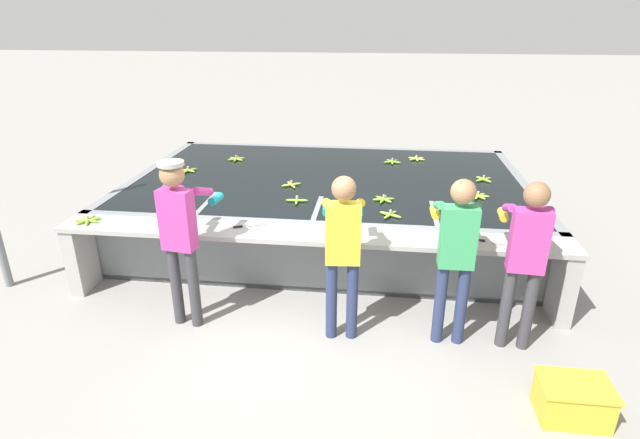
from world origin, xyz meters
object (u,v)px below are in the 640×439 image
Objects in this scene: banana_bunch_floating_8 at (291,185)px; knife_1 at (487,241)px; banana_bunch_floating_1 at (478,196)px; banana_bunch_floating_6 at (236,159)px; banana_bunch_floating_2 at (484,179)px; banana_bunch_floating_9 at (417,159)px; banana_bunch_floating_3 at (188,170)px; banana_bunch_floating_7 at (390,215)px; crate at (573,400)px; banana_bunch_ledge_0 at (88,220)px; worker_1 at (343,244)px; knife_0 at (244,226)px; banana_bunch_floating_4 at (392,162)px; worker_0 at (180,228)px; banana_bunch_floating_0 at (297,200)px; worker_2 at (456,248)px; banana_bunch_floating_5 at (384,199)px; worker_3 at (526,251)px.

banana_bunch_floating_8 reaches higher than knife_1.
banana_bunch_floating_1 is 1.00× the size of banana_bunch_floating_6.
banana_bunch_floating_2 and banana_bunch_floating_9 have the same top height.
banana_bunch_floating_7 is (2.92, -1.41, 0.00)m from banana_bunch_floating_3.
banana_bunch_floating_3 is at bearing -162.66° from banana_bunch_floating_9.
banana_bunch_floating_1 is 0.51× the size of crate.
banana_bunch_floating_7 is at bearing 9.93° from banana_bunch_ledge_0.
knife_1 is (4.29, -0.01, -0.01)m from banana_bunch_ledge_0.
banana_bunch_floating_1 is 4.63m from banana_bunch_ledge_0.
worker_1 is 5.89× the size of banana_bunch_floating_9.
knife_1 is (2.53, -0.08, 0.00)m from knife_0.
banana_bunch_floating_4 is at bearing 81.50° from worker_1.
banana_bunch_ledge_0 is (-0.40, -1.99, 0.00)m from banana_bunch_floating_3.
banana_bunch_floating_2 is at bearing 48.97° from banana_bunch_floating_7.
worker_0 reaches higher than banana_bunch_floating_9.
worker_0 is at bearing -109.73° from banana_bunch_floating_8.
banana_bunch_floating_3 is (-1.79, 1.07, -0.00)m from banana_bunch_floating_0.
banana_bunch_floating_6 is at bearing 141.24° from knife_1.
banana_bunch_floating_2 is 0.89× the size of banana_bunch_floating_4.
worker_0 is 5.00× the size of knife_1.
banana_bunch_floating_4 is at bearing 88.77° from banana_bunch_floating_7.
banana_bunch_floating_7 is 1.01× the size of banana_bunch_floating_8.
banana_bunch_floating_3 is (-2.47, 2.54, -0.13)m from worker_1.
banana_bunch_floating_6 and banana_bunch_floating_9 have the same top height.
banana_bunch_floating_4 and banana_bunch_floating_9 have the same top height.
worker_2 is 5.91× the size of banana_bunch_ledge_0.
banana_bunch_floating_1 and banana_bunch_floating_7 have the same top height.
banana_bunch_floating_5 is at bearing -18.97° from banana_bunch_floating_8.
banana_bunch_floating_1 is 2.96m from knife_0.
worker_2 is 5.93× the size of banana_bunch_floating_5.
banana_bunch_floating_9 reaches higher than crate.
banana_bunch_floating_2 is at bearing 74.65° from banana_bunch_floating_1.
banana_bunch_floating_6 is (-3.69, 0.62, -0.00)m from banana_bunch_floating_2.
banana_bunch_ledge_0 is (-2.01, -1.51, 0.00)m from banana_bunch_floating_8.
banana_bunch_floating_5 is 0.99× the size of banana_bunch_floating_9.
worker_1 is 1.65m from worker_3.
banana_bunch_floating_0 is (-2.33, 1.43, -0.13)m from worker_3.
worker_1 is at bearing -10.84° from banana_bunch_ledge_0.
worker_3 is 3.22m from banana_bunch_floating_8.
banana_bunch_ledge_0 is at bearing -162.84° from banana_bunch_floating_1.
banana_bunch_floating_6 and banana_bunch_floating_8 have the same top height.
worker_3 is at bearing -70.93° from banana_bunch_floating_4.
banana_bunch_floating_0 is at bearing 114.78° from worker_1.
banana_bunch_floating_9 is at bearing 76.12° from worker_1.
knife_1 is (1.04, -1.11, -0.01)m from banana_bunch_floating_5.
knife_1 is (0.96, -0.60, -0.01)m from banana_bunch_floating_7.
worker_1 reaches higher than knife_1.
knife_0 is at bearing -145.08° from banana_bunch_floating_2.
banana_bunch_floating_9 reaches higher than knife_1.
worker_1 is at bearing -45.83° from banana_bunch_floating_3.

